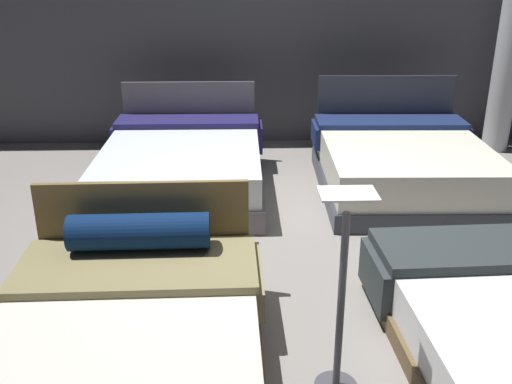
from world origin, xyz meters
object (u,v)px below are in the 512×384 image
bed_0 (128,339)px  bed_3 (402,165)px  price_sign (340,318)px  bed_2 (183,166)px

bed_0 → bed_3: bed_3 is taller
bed_0 → price_sign: price_sign is taller
bed_2 → bed_3: bed_3 is taller
bed_0 → price_sign: bearing=-9.3°
bed_2 → price_sign: size_ratio=1.79×
bed_0 → bed_2: bearing=87.6°
bed_0 → bed_2: (0.07, 2.84, 0.03)m
bed_3 → price_sign: bearing=-109.7°
bed_2 → price_sign: bearing=-69.8°
bed_0 → bed_3: size_ratio=0.95×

